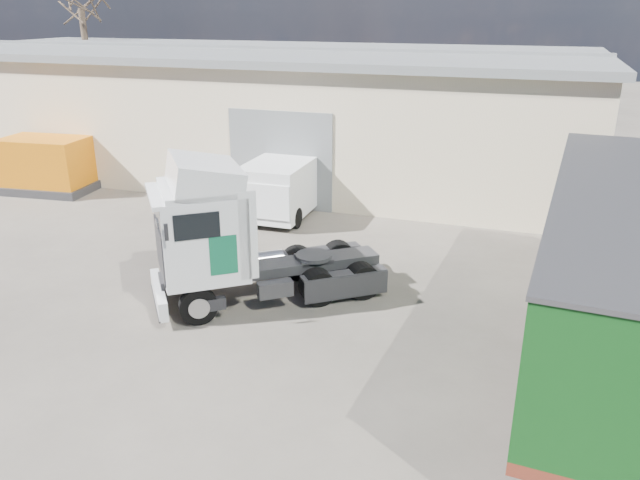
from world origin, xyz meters
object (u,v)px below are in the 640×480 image
(panel_van, at_px, (286,184))
(orange_skip, at_px, (47,168))
(box_trailer, at_px, (609,258))
(tractor_unit, at_px, (231,242))

(panel_van, height_order, orange_skip, orange_skip)
(box_trailer, bearing_deg, tractor_unit, -175.57)
(tractor_unit, relative_size, orange_skip, 1.55)
(tractor_unit, height_order, panel_van, tractor_unit)
(tractor_unit, xyz_separation_m, box_trailer, (8.53, 0.05, 0.69))
(panel_van, relative_size, orange_skip, 1.35)
(orange_skip, bearing_deg, tractor_unit, -35.81)
(tractor_unit, relative_size, box_trailer, 0.50)
(tractor_unit, bearing_deg, panel_van, 153.49)
(panel_van, bearing_deg, orange_skip, -177.41)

